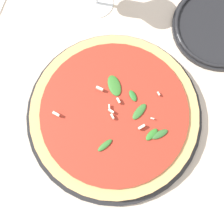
# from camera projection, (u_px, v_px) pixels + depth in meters

# --- Properties ---
(ground_plane) EXTENTS (6.00, 6.00, 0.00)m
(ground_plane) POSITION_uv_depth(u_px,v_px,m) (112.00, 121.00, 0.65)
(ground_plane) COLOR beige
(pizza_arugula_main) EXTENTS (0.36, 0.36, 0.05)m
(pizza_arugula_main) POSITION_uv_depth(u_px,v_px,m) (112.00, 113.00, 0.64)
(pizza_arugula_main) COLOR black
(pizza_arugula_main) RESTS_ON ground_plane
(side_plate_white) EXTENTS (0.21, 0.21, 0.02)m
(side_plate_white) POSITION_uv_depth(u_px,v_px,m) (219.00, 27.00, 0.69)
(side_plate_white) COLOR black
(side_plate_white) RESTS_ON ground_plane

